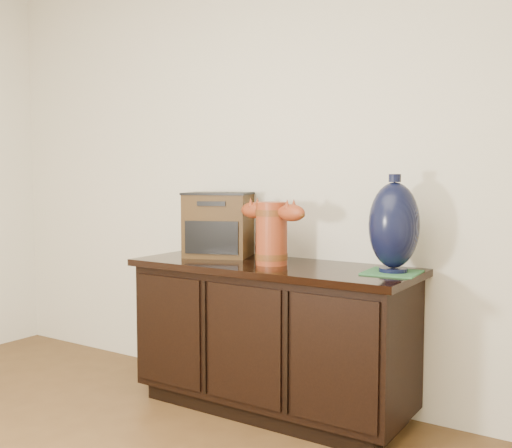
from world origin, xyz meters
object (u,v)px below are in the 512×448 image
Objects in this scene: lamp_base at (394,226)px; spray_can at (260,243)px; tv_radio at (218,224)px; sideboard at (272,336)px; terracotta_vessel at (272,229)px.

spray_can is at bearing 169.76° from lamp_base.
sideboard is at bearing -33.04° from tv_radio.
spray_can is (-0.81, 0.15, -0.14)m from lamp_base.
tv_radio is 1.01m from lamp_base.
spray_can is at bearing 7.06° from tv_radio.
terracotta_vessel is at bearing -172.89° from lamp_base.
sideboard is 9.53× the size of spray_can.
spray_can reaches higher than sideboard.
lamp_base is at bearing 21.62° from terracotta_vessel.
sideboard is 0.55m from terracotta_vessel.
spray_can is (-0.19, 0.19, 0.44)m from sideboard.
lamp_base is at bearing -23.08° from tv_radio.
tv_radio is (-0.40, 0.09, 0.54)m from sideboard.
terracotta_vessel is at bearing -36.27° from tv_radio.
spray_can is at bearing 147.87° from terracotta_vessel.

